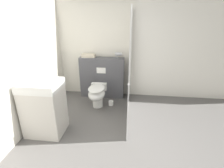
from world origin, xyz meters
The scene contains 9 objects.
ground_plane centered at (0.00, 0.00, 0.00)m, with size 12.00×12.00×0.00m, color #565451.
wall_back centered at (0.00, 2.42, 1.25)m, with size 8.00×0.06×2.50m.
partition_panel centered at (-0.28, 2.22, 0.50)m, with size 1.09×0.26×1.01m.
shower_glass centered at (0.42, 1.46, 1.05)m, with size 0.04×1.86×2.10m.
toilet centered at (-0.28, 1.60, 0.33)m, with size 0.36×0.61×0.50m.
sink_vanity centered at (-1.01, 0.62, 0.49)m, with size 0.64×0.52×1.11m.
hair_drier centered at (0.13, 2.25, 1.10)m, with size 0.18×0.07×0.13m.
folded_towel centered at (-0.60, 2.24, 1.04)m, with size 0.32×0.17×0.08m.
spare_toilet_roll centered at (0.01, 1.74, 0.05)m, with size 0.11×0.11×0.11m.
Camera 1 is at (0.47, -1.85, 1.98)m, focal length 28.00 mm.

